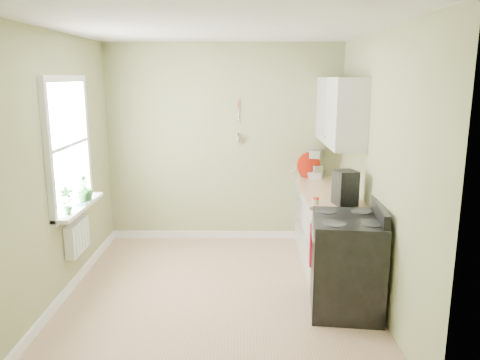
{
  "coord_description": "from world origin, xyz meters",
  "views": [
    {
      "loc": [
        0.27,
        -4.56,
        2.26
      ],
      "look_at": [
        0.23,
        0.55,
        1.12
      ],
      "focal_mm": 35.0,
      "sensor_mm": 36.0,
      "label": 1
    }
  ],
  "objects_px": {
    "stove": "(347,263)",
    "kettle": "(300,170)",
    "coffee_maker": "(345,189)",
    "stand_mixer": "(317,164)"
  },
  "relations": [
    {
      "from": "kettle",
      "to": "stand_mixer",
      "type": "bearing_deg",
      "value": 5.48
    },
    {
      "from": "stove",
      "to": "coffee_maker",
      "type": "height_order",
      "value": "coffee_maker"
    },
    {
      "from": "stove",
      "to": "kettle",
      "type": "distance_m",
      "value": 2.09
    },
    {
      "from": "kettle",
      "to": "coffee_maker",
      "type": "relative_size",
      "value": 0.54
    },
    {
      "from": "stove",
      "to": "coffee_maker",
      "type": "relative_size",
      "value": 2.86
    },
    {
      "from": "stove",
      "to": "coffee_maker",
      "type": "bearing_deg",
      "value": 82.49
    },
    {
      "from": "kettle",
      "to": "coffee_maker",
      "type": "xyz_separation_m",
      "value": [
        0.31,
        -1.42,
        0.08
      ]
    },
    {
      "from": "stand_mixer",
      "to": "kettle",
      "type": "bearing_deg",
      "value": -174.52
    },
    {
      "from": "stove",
      "to": "stand_mixer",
      "type": "bearing_deg",
      "value": 90.23
    },
    {
      "from": "stove",
      "to": "kettle",
      "type": "xyz_separation_m",
      "value": [
        -0.23,
        2.01,
        0.53
      ]
    }
  ]
}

